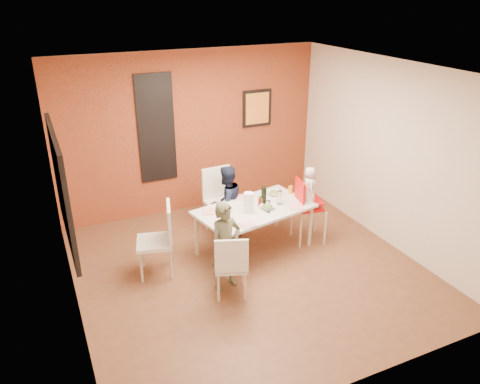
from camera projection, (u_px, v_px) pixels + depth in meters
name	position (u px, v px, depth m)	size (l,w,h in m)	color
ground	(249.00, 269.00, 6.48)	(4.50, 4.50, 0.00)	brown
ceiling	(251.00, 71.00, 5.38)	(4.50, 4.50, 0.02)	silver
wall_back	(191.00, 133.00, 7.80)	(4.50, 0.02, 2.70)	beige
wall_front	(362.00, 268.00, 4.06)	(4.50, 0.02, 2.70)	beige
wall_left	(63.00, 212.00, 5.07)	(0.02, 4.50, 2.70)	beige
wall_right	(389.00, 155.00, 6.79)	(0.02, 4.50, 2.70)	beige
brick_accent_wall	(192.00, 133.00, 7.78)	(4.50, 0.02, 2.70)	maroon
picture_window_frame	(62.00, 188.00, 5.17)	(0.05, 1.70, 1.30)	black
picture_window_pane	(63.00, 188.00, 5.17)	(0.02, 1.55, 1.15)	black
glassblock_strip	(156.00, 129.00, 7.48)	(0.55, 0.03, 1.70)	silver
glassblock_surround	(156.00, 129.00, 7.48)	(0.60, 0.03, 1.76)	black
art_print_frame	(257.00, 108.00, 8.10)	(0.54, 0.03, 0.64)	black
art_print_canvas	(257.00, 108.00, 8.09)	(0.44, 0.01, 0.54)	#F6A436
dining_table	(255.00, 212.00, 6.70)	(1.80, 1.22, 0.69)	silver
chair_near	(231.00, 263.00, 5.72)	(0.52, 0.52, 0.87)	white
chair_far	(220.00, 197.00, 7.31)	(0.50, 0.50, 1.03)	white
chair_left	(161.00, 236.00, 6.18)	(0.57, 0.57, 1.01)	white
high_chair	(306.00, 205.00, 6.98)	(0.49, 0.49, 1.00)	red
child_near	(226.00, 246.00, 5.88)	(0.44, 0.29, 1.20)	#51503A
child_far	(226.00, 202.00, 7.10)	(0.57, 0.44, 1.16)	#161B31
toddler	(309.00, 187.00, 6.86)	(0.30, 0.19, 0.61)	silver
plate_near_left	(248.00, 224.00, 6.21)	(0.19, 0.19, 0.01)	white
plate_far_mid	(244.00, 197.00, 7.00)	(0.23, 0.23, 0.01)	white
plate_near_right	(296.00, 207.00, 6.71)	(0.20, 0.20, 0.01)	white
plate_far_left	(211.00, 211.00, 6.56)	(0.22, 0.22, 0.01)	white
salad_bowl_a	(267.00, 207.00, 6.65)	(0.20, 0.20, 0.05)	white
salad_bowl_b	(274.00, 193.00, 7.10)	(0.21, 0.21, 0.05)	white
wine_bottle	(264.00, 196.00, 6.70)	(0.08, 0.08, 0.29)	black
wine_glass_a	(268.00, 206.00, 6.52)	(0.06, 0.06, 0.18)	white
wine_glass_b	(280.00, 197.00, 6.76)	(0.07, 0.07, 0.21)	white
paper_towel_roll	(249.00, 203.00, 6.49)	(0.13, 0.13, 0.30)	white
condiment_red	(259.00, 202.00, 6.72)	(0.03, 0.03, 0.13)	red
condiment_green	(260.00, 200.00, 6.77)	(0.03, 0.03, 0.13)	#377527
condiment_brown	(262.00, 202.00, 6.72)	(0.03, 0.03, 0.12)	brown
sippy_cup	(291.00, 190.00, 7.13)	(0.07, 0.07, 0.12)	orange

